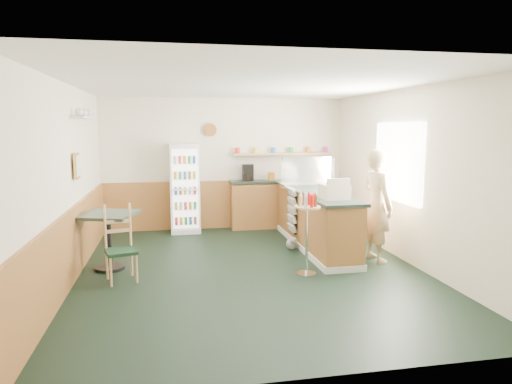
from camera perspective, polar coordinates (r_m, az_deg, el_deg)
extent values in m
plane|color=black|center=(6.87, -0.77, -9.73)|extent=(6.00, 6.00, 0.00)
cube|color=#EDE3CA|center=(9.55, -3.92, 3.55)|extent=(5.00, 0.02, 2.70)
cube|color=#EDE3CA|center=(6.63, -22.69, 0.95)|extent=(0.02, 6.00, 2.70)
cube|color=#EDE3CA|center=(7.43, 18.65, 1.86)|extent=(0.02, 6.00, 2.70)
cube|color=white|center=(6.57, -0.81, 13.41)|extent=(5.00, 6.00, 0.02)
cube|color=#AD7237|center=(9.61, -3.84, -1.53)|extent=(4.98, 0.05, 1.00)
cube|color=#AD7237|center=(6.77, -21.97, -6.20)|extent=(0.05, 5.98, 1.00)
cube|color=white|center=(7.65, 17.29, 3.59)|extent=(0.06, 1.45, 1.25)
cube|color=tan|center=(7.08, -21.48, 3.06)|extent=(0.03, 0.32, 0.38)
cube|color=silver|center=(7.55, -20.68, 8.70)|extent=(0.18, 1.20, 0.03)
cylinder|color=brown|center=(9.42, -5.74, 7.73)|extent=(0.26, 0.04, 0.26)
cube|color=#AD7237|center=(8.08, 7.38, -3.60)|extent=(0.60, 2.95, 0.95)
cube|color=silver|center=(8.17, 7.33, -6.52)|extent=(0.64, 2.97, 0.10)
cube|color=#2A3A31|center=(7.99, 7.45, -0.02)|extent=(0.68, 3.01, 0.05)
cube|color=#AD7237|center=(9.67, 3.36, -1.62)|extent=(2.20, 0.38, 0.95)
cube|color=#2A3A31|center=(9.59, 3.39, 1.39)|extent=(2.24, 0.42, 0.05)
cube|color=tan|center=(9.62, 3.30, 4.78)|extent=(2.10, 0.22, 0.04)
cube|color=black|center=(9.42, -1.04, 2.47)|extent=(0.22, 0.18, 0.34)
cylinder|color=#B2664C|center=(9.43, -2.33, 5.21)|extent=(0.10, 0.10, 0.12)
cylinder|color=#B2664C|center=(9.49, -0.05, 5.24)|extent=(0.10, 0.10, 0.12)
cylinder|color=#B2664C|center=(9.57, 2.19, 5.25)|extent=(0.10, 0.10, 0.12)
cylinder|color=#B2664C|center=(9.66, 4.40, 5.26)|extent=(0.10, 0.10, 0.12)
cylinder|color=#B2664C|center=(9.77, 6.56, 5.26)|extent=(0.10, 0.10, 0.12)
cylinder|color=#B2664C|center=(9.89, 8.67, 5.26)|extent=(0.10, 0.10, 0.12)
cube|color=white|center=(9.30, -8.90, 0.50)|extent=(0.59, 0.42, 1.78)
cube|color=white|center=(9.07, -8.85, 0.37)|extent=(0.49, 0.02, 1.57)
cube|color=silver|center=(9.00, -8.83, 0.31)|extent=(0.53, 0.02, 1.63)
cube|color=silver|center=(8.53, 6.25, 0.90)|extent=(0.96, 0.50, 0.07)
cube|color=silver|center=(8.50, 6.28, 2.72)|extent=(0.93, 0.48, 0.48)
cube|color=beige|center=(7.13, 9.72, 0.09)|extent=(0.40, 0.42, 0.23)
imported|color=tan|center=(7.39, 14.93, -1.64)|extent=(0.50, 0.64, 1.78)
cylinder|color=silver|center=(6.72, 6.30, -10.10)|extent=(0.29, 0.29, 0.02)
cylinder|color=silver|center=(6.58, 6.36, -6.07)|extent=(0.04, 0.04, 0.97)
cylinder|color=tan|center=(6.48, 6.43, -1.88)|extent=(0.37, 0.37, 0.03)
cylinder|color=red|center=(6.53, 7.28, -0.97)|extent=(0.05, 0.05, 0.17)
cylinder|color=red|center=(6.58, 6.64, -0.90)|extent=(0.05, 0.05, 0.17)
cylinder|color=red|center=(6.56, 5.90, -0.91)|extent=(0.05, 0.05, 0.17)
cylinder|color=red|center=(6.49, 5.46, -1.00)|extent=(0.05, 0.05, 0.17)
cylinder|color=red|center=(6.40, 5.59, -1.12)|extent=(0.05, 0.05, 0.17)
cylinder|color=red|center=(6.35, 6.24, -1.20)|extent=(0.05, 0.05, 0.17)
cylinder|color=red|center=(6.37, 7.01, -1.19)|extent=(0.05, 0.05, 0.17)
cylinder|color=red|center=(6.44, 7.44, -1.09)|extent=(0.05, 0.05, 0.17)
cube|color=black|center=(8.24, 4.60, -4.92)|extent=(0.05, 0.40, 0.03)
cube|color=beige|center=(8.22, 4.47, -4.45)|extent=(0.09, 0.36, 0.14)
cube|color=black|center=(8.21, 4.62, -3.82)|extent=(0.05, 0.40, 0.03)
cube|color=beige|center=(8.19, 4.49, -3.35)|extent=(0.09, 0.36, 0.14)
cube|color=black|center=(8.18, 4.63, -2.70)|extent=(0.05, 0.40, 0.03)
cube|color=beige|center=(8.16, 4.50, -2.23)|extent=(0.09, 0.36, 0.14)
cube|color=black|center=(8.15, 4.64, -1.58)|extent=(0.05, 0.40, 0.03)
cube|color=beige|center=(8.13, 4.51, -1.10)|extent=(0.09, 0.36, 0.14)
cube|color=black|center=(8.12, 4.65, -0.45)|extent=(0.05, 0.40, 0.03)
cube|color=beige|center=(8.11, 4.52, 0.03)|extent=(0.09, 0.36, 0.14)
cylinder|color=black|center=(7.25, -17.79, -8.99)|extent=(0.44, 0.44, 0.04)
cylinder|color=black|center=(7.14, -17.93, -5.93)|extent=(0.09, 0.09, 0.77)
cube|color=#2A3A31|center=(7.06, -18.07, -2.70)|extent=(0.97, 0.97, 0.04)
cube|color=black|center=(6.54, -16.52, -7.14)|extent=(0.48, 0.48, 0.05)
cylinder|color=tan|center=(6.46, -18.09, -9.39)|extent=(0.03, 0.03, 0.41)
cylinder|color=tan|center=(6.42, -15.08, -9.36)|extent=(0.03, 0.03, 0.41)
cylinder|color=tan|center=(6.78, -17.74, -8.55)|extent=(0.03, 0.03, 0.41)
cylinder|color=tan|center=(6.74, -14.87, -8.51)|extent=(0.03, 0.03, 0.41)
cube|color=tan|center=(6.64, -16.48, -4.10)|extent=(0.35, 0.13, 0.64)
sphere|color=gray|center=(7.97, 4.50, -6.48)|extent=(0.20, 0.20, 0.20)
sphere|color=gray|center=(7.86, 4.70, -6.08)|extent=(0.12, 0.12, 0.12)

